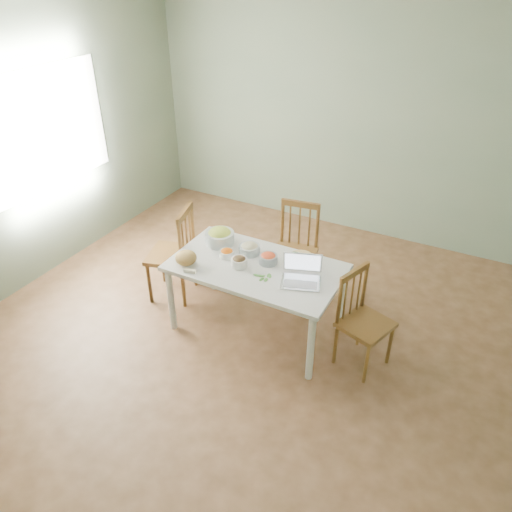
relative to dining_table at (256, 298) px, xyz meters
The scene contains 20 objects.
floor 0.39m from the dining_table, 88.33° to the right, with size 5.00×5.00×0.00m, color #4B301A.
ceiling 2.36m from the dining_table, 88.33° to the right, with size 5.00×5.00×0.00m, color white.
wall_back 2.53m from the dining_table, 89.87° to the left, with size 5.00×0.00×2.70m, color gray.
wall_left 2.69m from the dining_table, behind, with size 0.00×5.00×2.70m, color gray.
window_left 2.73m from the dining_table, behind, with size 0.04×1.60×1.20m, color white.
dining_table is the anchor object (origin of this frame).
chair_far 0.71m from the dining_table, 85.01° to the left, with size 0.42×0.40×0.96m, color #442D12, non-canonical shape.
chair_left 1.02m from the dining_table, behind, with size 0.44×0.42×0.99m, color #442D12, non-canonical shape.
chair_right 1.02m from the dining_table, ahead, with size 0.39×0.37×0.89m, color #442D12, non-canonical shape.
bread_boule 0.74m from the dining_table, 155.19° to the right, with size 0.19×0.19×0.12m, color tan.
butter_stick 0.68m from the dining_table, 141.68° to the right, with size 0.11×0.03×0.03m, color #F1E2C2.
bowl_squash 0.67m from the dining_table, 159.01° to the left, with size 0.27×0.27×0.16m, color #F0EF5A, non-canonical shape.
bowl_carrot 0.49m from the dining_table, behind, with size 0.14×0.14×0.08m, color #DA6805, non-canonical shape.
bowl_onion 0.46m from the dining_table, 133.58° to the left, with size 0.19×0.19×0.10m, color beige, non-canonical shape.
bowl_mushroom 0.42m from the dining_table, 149.73° to the right, with size 0.14×0.14×0.09m, color black, non-canonical shape.
bowl_redpep 0.42m from the dining_table, 51.32° to the left, with size 0.16×0.16×0.10m, color #E44F2B, non-canonical shape.
bowl_broccoli 0.52m from the dining_table, 35.66° to the left, with size 0.15×0.15×0.10m, color #123508, non-canonical shape.
flatbread 0.56m from the dining_table, 45.49° to the left, with size 0.22×0.22×0.02m, color beige.
basil_bunch 0.40m from the dining_table, 46.63° to the right, with size 0.18×0.18×0.02m, color #3C722C, non-canonical shape.
laptop 0.65m from the dining_table, ahead, with size 0.33×0.28×0.22m, color silver, non-canonical shape.
Camera 1 is at (1.68, -3.01, 3.06)m, focal length 34.61 mm.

